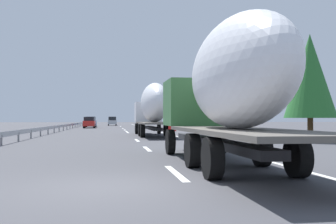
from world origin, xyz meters
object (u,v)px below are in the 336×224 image
object	(u,v)px
road_sign	(166,114)
truck_lead	(153,107)
car_blue_sedan	(91,122)
car_red_compact	(89,122)
car_silver_hatch	(112,121)
truck_trailing	(226,87)

from	to	relation	value
road_sign	truck_lead	bearing A→B (deg)	167.61
car_blue_sedan	road_sign	size ratio (longest dim) A/B	1.52
car_blue_sedan	car_red_compact	world-z (taller)	car_blue_sedan
truck_lead	car_silver_hatch	size ratio (longest dim) A/B	3.33
truck_lead	truck_trailing	distance (m)	21.97
car_red_compact	car_blue_sedan	bearing A→B (deg)	1.24
truck_trailing	car_blue_sedan	xyz separation A→B (m)	(60.83, 7.24, -1.53)
truck_lead	car_red_compact	world-z (taller)	truck_lead
truck_lead	truck_trailing	size ratio (longest dim) A/B	1.10
car_red_compact	road_sign	xyz separation A→B (m)	(-16.75, -10.17, 1.19)
truck_trailing	road_sign	distance (m)	36.22
truck_lead	car_blue_sedan	bearing A→B (deg)	10.56
truck_lead	road_sign	xyz separation A→B (m)	(14.11, -3.10, -0.42)
truck_lead	car_blue_sedan	xyz separation A→B (m)	(38.86, 7.24, -1.58)
truck_lead	car_silver_hatch	distance (m)	53.51
car_silver_hatch	road_sign	bearing A→B (deg)	-170.65
truck_trailing	road_sign	world-z (taller)	truck_trailing
car_red_compact	road_sign	bearing A→B (deg)	-148.74
car_blue_sedan	car_red_compact	bearing A→B (deg)	-178.76
truck_lead	road_sign	bearing A→B (deg)	-12.39
car_silver_hatch	car_blue_sedan	xyz separation A→B (m)	(-14.52, 3.88, -0.02)
truck_lead	truck_trailing	bearing A→B (deg)	-180.00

